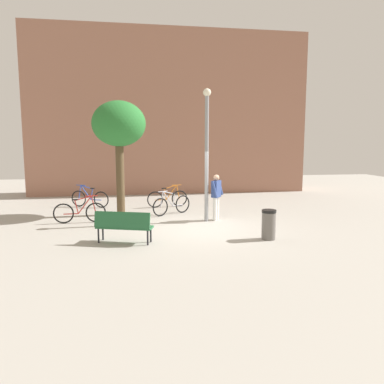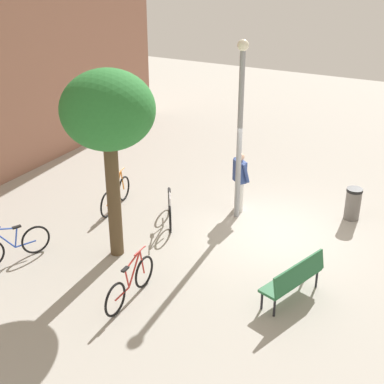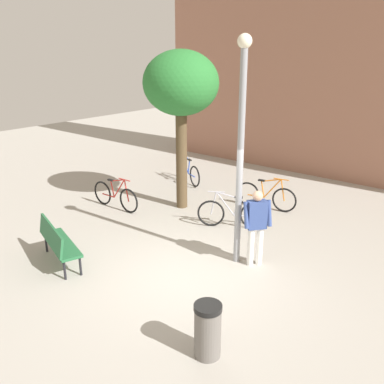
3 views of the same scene
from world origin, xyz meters
name	(u,v)px [view 1 (image 1 of 3)]	position (x,y,z in m)	size (l,w,h in m)	color
ground_plane	(199,229)	(0.00, 0.00, 0.00)	(36.00, 36.00, 0.00)	#A8A399
building_facade	(170,113)	(0.00, 9.30, 4.39)	(15.08, 2.00, 8.78)	#9E6B56
lamppost	(207,146)	(0.48, 1.15, 2.69)	(0.28, 0.28, 4.67)	gray
person_by_lamppost	(216,194)	(0.86, 1.27, 0.97)	(0.55, 0.61, 1.67)	white
park_bench	(123,224)	(-2.40, -1.38, 0.55)	(1.67, 0.95, 0.92)	#236038
plaza_tree	(119,126)	(-2.59, 2.90, 3.45)	(2.04, 2.04, 4.39)	brown
bicycle_red	(80,212)	(-3.98, 1.58, 0.38)	(1.81, 0.09, 0.97)	black
bicycle_orange	(168,198)	(-0.62, 4.32, 0.38)	(1.79, 0.36, 0.97)	black
bicycle_blue	(90,198)	(-3.99, 4.83, 0.38)	(1.67, 0.80, 0.97)	black
bicycle_silver	(172,205)	(-0.63, 2.59, 0.38)	(1.57, 0.99, 0.97)	black
trash_bin	(269,224)	(1.79, -1.61, 0.44)	(0.42, 0.42, 0.88)	#66605B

